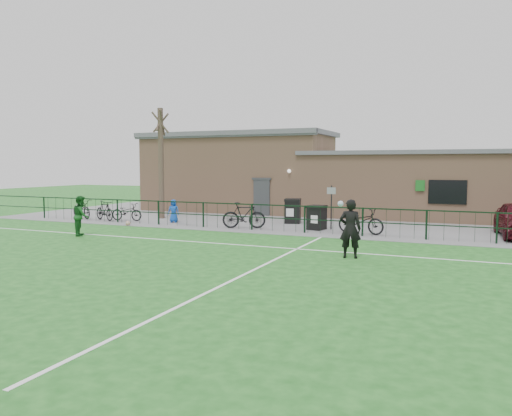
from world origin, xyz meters
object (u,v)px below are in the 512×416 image
at_px(outfield_player, 81,216).
at_px(bicycle_b, 104,211).
at_px(bare_tree, 161,164).
at_px(wheelie_bin_right, 317,218).
at_px(bicycle_c, 127,212).
at_px(bicycle_d, 244,215).
at_px(wheelie_bin_left, 293,212).
at_px(bicycle_a, 82,209).
at_px(ball_ground, 128,223).
at_px(spectator_child, 174,211).
at_px(sign_post, 331,207).
at_px(bicycle_e, 361,221).

bearing_deg(outfield_player, bicycle_b, -3.69).
bearing_deg(bare_tree, outfield_player, -84.73).
height_order(wheelie_bin_right, bicycle_b, bicycle_b).
relative_size(bicycle_c, bicycle_d, 0.88).
bearing_deg(wheelie_bin_left, bare_tree, 171.34).
bearing_deg(bicycle_b, outfield_player, -127.13).
xyz_separation_m(bare_tree, bicycle_d, (5.95, -2.16, -2.38)).
bearing_deg(bicycle_a, wheelie_bin_right, -64.82).
xyz_separation_m(bare_tree, bicycle_b, (-2.13, -2.15, -2.46)).
bearing_deg(bicycle_c, ball_ground, -146.03).
bearing_deg(spectator_child, bicycle_d, -27.73).
height_order(bare_tree, spectator_child, bare_tree).
bearing_deg(wheelie_bin_right, outfield_player, -136.52).
height_order(sign_post, bicycle_b, sign_post).
height_order(bare_tree, sign_post, bare_tree).
bearing_deg(bicycle_e, bicycle_d, 107.97).
bearing_deg(outfield_player, wheelie_bin_right, -91.15).
bearing_deg(bicycle_d, bicycle_a, 67.28).
xyz_separation_m(bicycle_e, outfield_player, (-10.66, -5.00, 0.26)).
distance_m(wheelie_bin_right, bicycle_d, 3.35).
bearing_deg(spectator_child, sign_post, -14.80).
bearing_deg(bicycle_c, bicycle_e, -95.64).
relative_size(bicycle_a, bicycle_b, 1.14).
relative_size(wheelie_bin_left, bicycle_d, 0.57).
bearing_deg(bicycle_a, bicycle_b, -78.79).
relative_size(sign_post, bicycle_e, 0.96).
distance_m(bicycle_c, outfield_player, 5.36).
xyz_separation_m(wheelie_bin_left, bicycle_e, (3.94, -2.55, -0.02)).
height_order(sign_post, outfield_player, sign_post).
relative_size(bicycle_b, bicycle_d, 0.87).
relative_size(bicycle_c, bicycle_e, 0.84).
relative_size(outfield_player, ball_ground, 6.94).
height_order(bicycle_a, outfield_player, outfield_player).
relative_size(bare_tree, spectator_child, 5.12).
height_order(bare_tree, wheelie_bin_left, bare_tree).
xyz_separation_m(wheelie_bin_right, bicycle_b, (-11.32, -0.85, 0.02)).
height_order(wheelie_bin_right, spectator_child, spectator_child).
xyz_separation_m(bare_tree, bicycle_e, (11.29, -1.86, -2.43)).
distance_m(bicycle_d, outfield_player, 7.10).
bearing_deg(bare_tree, bicycle_a, -156.65).
relative_size(bare_tree, outfield_player, 3.60).
xyz_separation_m(wheelie_bin_right, bicycle_e, (2.11, -0.56, 0.04)).
bearing_deg(bare_tree, bicycle_c, -119.56).
relative_size(bare_tree, ball_ground, 25.00).
relative_size(bicycle_d, bicycle_e, 0.96).
bearing_deg(bicycle_b, sign_post, -61.81).
bearing_deg(bicycle_c, bicycle_d, -98.49).
height_order(wheelie_bin_right, bicycle_e, bicycle_e).
relative_size(wheelie_bin_left, ball_ground, 4.75).
distance_m(sign_post, outfield_player, 10.88).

